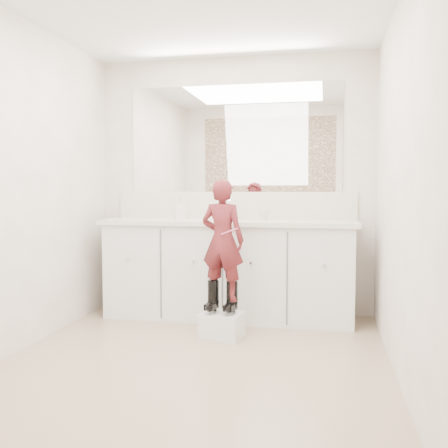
# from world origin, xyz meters

# --- Properties ---
(floor) EXTENTS (3.00, 3.00, 0.00)m
(floor) POSITION_xyz_m (0.00, 0.00, 0.00)
(floor) COLOR #8E775D
(floor) RESTS_ON ground
(wall_back) EXTENTS (2.60, 0.00, 2.60)m
(wall_back) POSITION_xyz_m (0.00, 1.50, 1.20)
(wall_back) COLOR beige
(wall_back) RESTS_ON floor
(wall_front) EXTENTS (2.60, 0.00, 2.60)m
(wall_front) POSITION_xyz_m (0.00, -1.50, 1.20)
(wall_front) COLOR beige
(wall_front) RESTS_ON floor
(wall_left) EXTENTS (0.00, 3.00, 3.00)m
(wall_left) POSITION_xyz_m (-1.30, 0.00, 1.20)
(wall_left) COLOR beige
(wall_left) RESTS_ON floor
(wall_right) EXTENTS (0.00, 3.00, 3.00)m
(wall_right) POSITION_xyz_m (1.30, 0.00, 1.20)
(wall_right) COLOR beige
(wall_right) RESTS_ON floor
(vanity_cabinet) EXTENTS (2.20, 0.55, 0.85)m
(vanity_cabinet) POSITION_xyz_m (0.00, 1.23, 0.42)
(vanity_cabinet) COLOR silver
(vanity_cabinet) RESTS_ON floor
(countertop) EXTENTS (2.28, 0.58, 0.04)m
(countertop) POSITION_xyz_m (0.00, 1.21, 0.87)
(countertop) COLOR beige
(countertop) RESTS_ON vanity_cabinet
(backsplash) EXTENTS (2.28, 0.03, 0.25)m
(backsplash) POSITION_xyz_m (0.00, 1.49, 1.02)
(backsplash) COLOR beige
(backsplash) RESTS_ON countertop
(mirror) EXTENTS (2.00, 0.02, 1.00)m
(mirror) POSITION_xyz_m (0.00, 1.49, 1.64)
(mirror) COLOR white
(mirror) RESTS_ON wall_back
(dot_panel) EXTENTS (2.00, 0.01, 1.20)m
(dot_panel) POSITION_xyz_m (0.00, -1.49, 1.65)
(dot_panel) COLOR #472819
(dot_panel) RESTS_ON wall_front
(faucet) EXTENTS (0.08, 0.08, 0.10)m
(faucet) POSITION_xyz_m (0.00, 1.38, 0.94)
(faucet) COLOR silver
(faucet) RESTS_ON countertop
(cup) EXTENTS (0.11, 0.11, 0.09)m
(cup) POSITION_xyz_m (0.31, 1.30, 0.94)
(cup) COLOR beige
(cup) RESTS_ON countertop
(soap_bottle) EXTENTS (0.12, 0.12, 0.20)m
(soap_bottle) POSITION_xyz_m (-0.47, 1.28, 0.99)
(soap_bottle) COLOR silver
(soap_bottle) RESTS_ON countertop
(step_stool) EXTENTS (0.35, 0.31, 0.20)m
(step_stool) POSITION_xyz_m (0.07, 0.60, 0.10)
(step_stool) COLOR silver
(step_stool) RESTS_ON floor
(boot_left) EXTENTS (0.12, 0.18, 0.26)m
(boot_left) POSITION_xyz_m (-0.00, 0.62, 0.33)
(boot_left) COLOR black
(boot_left) RESTS_ON step_stool
(boot_right) EXTENTS (0.12, 0.18, 0.26)m
(boot_right) POSITION_xyz_m (0.15, 0.62, 0.33)
(boot_right) COLOR black
(boot_right) RESTS_ON step_stool
(toddler) EXTENTS (0.38, 0.28, 0.95)m
(toddler) POSITION_xyz_m (0.07, 0.62, 0.77)
(toddler) COLOR #9A2F37
(toddler) RESTS_ON step_stool
(toothbrush) EXTENTS (0.14, 0.04, 0.06)m
(toothbrush) POSITION_xyz_m (0.14, 0.54, 0.85)
(toothbrush) COLOR #D3527F
(toothbrush) RESTS_ON toddler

